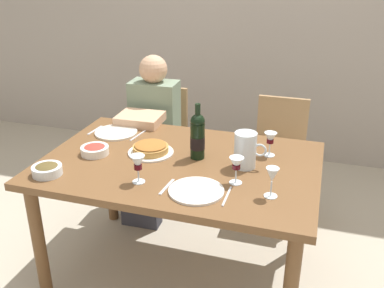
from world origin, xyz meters
The scene contains 21 objects.
ground_plane centered at (0.00, 0.00, 0.00)m, with size 8.00×8.00×0.00m, color #B2A893.
back_wall centered at (0.00, 1.93, 1.40)m, with size 8.00×0.10×2.80m, color #A3998E.
dining_table centered at (0.00, 0.00, 0.67)m, with size 1.50×1.00×0.76m.
wine_bottle centered at (0.08, 0.07, 0.89)m, with size 0.08×0.08×0.32m.
water_pitcher centered at (0.35, 0.04, 0.85)m, with size 0.17×0.12×0.19m.
baked_tart centered at (-0.19, 0.05, 0.79)m, with size 0.26×0.26×0.06m.
salad_bowl centered at (-0.49, -0.06, 0.79)m, with size 0.16×0.16×0.05m.
olive_bowl centered at (-0.60, -0.35, 0.79)m, with size 0.15×0.15×0.06m.
wine_glass_left_diner centered at (0.46, 0.22, 0.86)m, with size 0.07×0.07×0.14m.
wine_glass_right_diner centered at (0.53, -0.23, 0.87)m, with size 0.06×0.06×0.15m.
wine_glass_centre centered at (-0.12, -0.29, 0.86)m, with size 0.07×0.07×0.15m.
wine_glass_spare centered at (0.34, -0.15, 0.86)m, with size 0.07×0.07×0.14m.
dinner_plate_left_setting centered at (-0.52, 0.26, 0.77)m, with size 0.27×0.27×0.01m, color silver.
dinner_plate_right_setting centered at (0.18, -0.29, 0.77)m, with size 0.27×0.27×0.01m, color white.
fork_left_setting centered at (-0.67, 0.26, 0.76)m, with size 0.16×0.01×0.01m, color silver.
knife_left_setting centered at (-0.37, 0.26, 0.76)m, with size 0.18×0.01×0.01m, color silver.
knife_right_setting centered at (0.33, -0.29, 0.76)m, with size 0.18×0.01×0.01m, color silver.
spoon_right_setting centered at (0.03, -0.29, 0.76)m, with size 0.16×0.01×0.01m, color silver.
chair_left centered at (-0.45, 0.88, 0.50)m, with size 0.41×0.41×0.87m.
diner_left centered at (-0.45, 0.64, 0.62)m, with size 0.35×0.51×1.16m.
chair_right centered at (0.45, 0.88, 0.50)m, with size 0.40×0.40×0.87m.
Camera 1 is at (0.70, -2.03, 1.80)m, focal length 40.69 mm.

